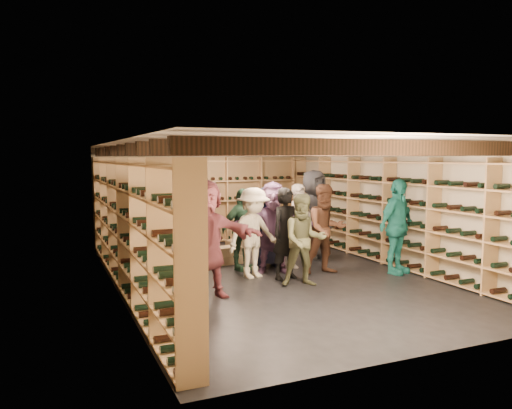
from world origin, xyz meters
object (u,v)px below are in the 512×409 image
Objects in this scene: crate_stack_left at (179,237)px; crate_stack_right at (228,255)px; person_12 at (314,214)px; person_8 at (326,229)px; person_0 at (163,239)px; person_6 at (268,226)px; person_5 at (206,238)px; person_2 at (304,240)px; person_7 at (300,225)px; crate_loose at (238,244)px; person_11 at (273,227)px; person_10 at (242,229)px; person_1 at (287,234)px; person_4 at (397,227)px; person_3 at (253,233)px; person_9 at (167,229)px.

crate_stack_right is (0.73, -1.08, -0.25)m from crate_stack_left.
crate_stack_left is at bearing 123.87° from crate_stack_right.
person_8 is at bearing -131.32° from person_12.
person_0 is 4.17m from person_12.
person_6 is (1.37, -1.62, 0.37)m from crate_stack_left.
person_2 is at bearing 10.10° from person_5.
person_7 is 0.98× the size of person_8.
crate_stack_left is 1.69m from crate_loose.
crate_stack_left is 2.75m from person_7.
person_12 is at bearing 55.86° from person_11.
person_8 is at bearing -53.23° from person_10.
person_11 is at bearing 43.68° from person_5.
person_0 is at bearing -177.49° from person_1.
person_4 is at bearing -28.67° from person_6.
person_3 is at bearing -72.85° from crate_stack_left.
person_5 reaches higher than person_1.
person_3 is at bearing 143.44° from person_4.
person_0 is 2.18m from person_9.
crate_loose is at bearing 19.37° from crate_stack_left.
person_3 is at bearing -105.72° from crate_loose.
crate_stack_left is 3.51m from person_2.
person_9 is (-2.44, 0.84, -0.03)m from person_7.
person_8 reaches higher than crate_loose.
person_10 reaches higher than person_2.
person_1 is 0.55m from person_2.
person_4 is at bearing -21.11° from person_1.
person_10 is at bearing -65.77° from crate_stack_left.
person_0 reaches higher than crate_stack_left.
person_0 is 3.20m from person_8.
person_0 is at bearing -133.50° from person_11.
person_2 is 2.01m from person_4.
person_6 is 1.23m from person_8.
person_11 is at bearing -64.61° from crate_stack_right.
person_6 is at bearing -39.78° from crate_stack_right.
crate_loose is 0.29× the size of person_11.
person_12 reaches higher than person_3.
person_12 is (3.14, -0.15, 0.16)m from person_9.
crate_loose is 4.37m from person_5.
person_4 is (2.56, -0.74, 0.07)m from person_3.
person_0 reaches higher than crate_loose.
person_1 is at bearing -172.10° from person_8.
person_0 is 1.19× the size of person_9.
person_2 is (0.56, -2.17, 0.60)m from crate_stack_right.
person_1 is 0.55m from person_11.
person_12 reaches higher than crate_loose.
person_6 is 0.63m from person_7.
person_4 is 4.33m from person_9.
person_4 is at bearing -47.81° from person_10.
person_7 reaches higher than person_9.
person_1 is at bearing 28.37° from person_5.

